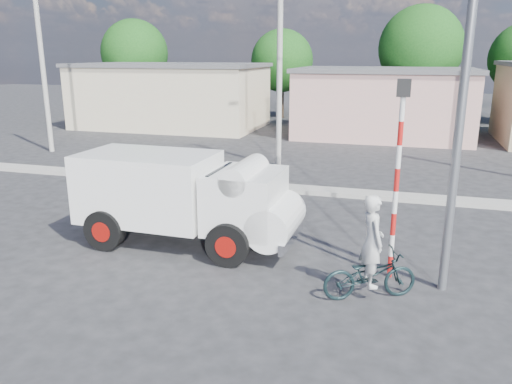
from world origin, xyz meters
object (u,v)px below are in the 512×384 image
(truck, at_px, (187,196))
(bicycle, at_px, (370,275))
(cyclist, at_px, (371,255))
(streetlight, at_px, (459,48))
(traffic_pole, at_px, (398,164))

(truck, distance_m, bicycle, 5.14)
(bicycle, bearing_deg, cyclist, -0.00)
(cyclist, xyz_separation_m, streetlight, (1.32, 0.87, 4.01))
(truck, xyz_separation_m, bicycle, (4.77, -1.73, -0.80))
(truck, distance_m, streetlight, 7.15)
(cyclist, bearing_deg, traffic_pole, -42.90)
(truck, bearing_deg, streetlight, -6.96)
(truck, relative_size, traffic_pole, 1.33)
(cyclist, bearing_deg, streetlight, -81.58)
(traffic_pole, bearing_deg, cyclist, -107.95)
(bicycle, bearing_deg, streetlight, -81.58)
(truck, relative_size, bicycle, 2.96)
(truck, height_order, traffic_pole, traffic_pole)
(traffic_pole, distance_m, streetlight, 2.56)
(bicycle, height_order, cyclist, cyclist)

